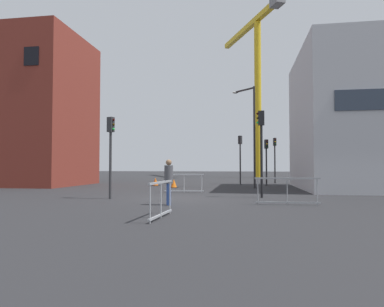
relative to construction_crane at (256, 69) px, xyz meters
name	(u,v)px	position (x,y,z in m)	size (l,w,h in m)	color
ground	(180,198)	(-4.60, -30.84, -14.68)	(160.00, 160.00, 0.00)	#28282B
brick_building	(33,111)	(-18.44, -21.79, -8.76)	(8.05, 7.68, 11.85)	maroon
construction_crane	(256,69)	(0.00, 0.00, 0.00)	(8.16, 16.05, 22.02)	gold
streetlamp_tall	(251,127)	(-1.09, -22.70, -10.45)	(1.62, 1.47, 7.08)	#232326
traffic_light_verge	(261,140)	(-0.74, -29.99, -11.87)	(0.38, 0.25, 4.21)	black
traffic_light_median	(266,154)	(0.09, -19.71, -12.25)	(0.31, 0.39, 3.59)	#232326
traffic_light_crosswalk	(240,152)	(-1.94, -18.08, -11.96)	(0.35, 0.39, 4.06)	#232326
traffic_light_island	(275,153)	(1.06, -15.73, -11.98)	(0.28, 0.39, 4.03)	#232326
traffic_light_far	(111,144)	(-7.75, -31.66, -12.10)	(0.39, 0.32, 3.83)	#2D2D30
pedestrian_walking	(169,178)	(-4.48, -33.73, -13.64)	(0.34, 0.34, 1.79)	#33519E
safety_barrier_left_run	(287,191)	(0.11, -32.98, -14.12)	(2.52, 0.14, 1.08)	gray
safety_barrier_right_run	(184,183)	(-5.03, -27.36, -14.12)	(2.28, 0.25, 1.08)	#B2B5BA
safety_barrier_mid_span	(161,199)	(-3.96, -37.03, -14.12)	(0.18, 2.13, 1.08)	#9EA0A5
traffic_cone_striped	(155,182)	(-8.43, -21.06, -14.40)	(0.61, 0.61, 0.62)	black
traffic_cone_orange	(174,184)	(-6.51, -23.22, -14.40)	(0.60, 0.60, 0.61)	black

